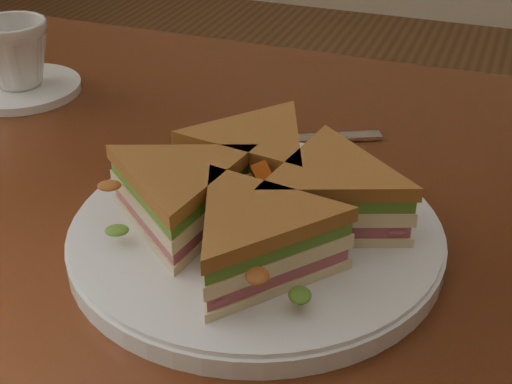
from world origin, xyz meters
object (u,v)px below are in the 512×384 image
plate (256,235)px  knife (274,141)px  sandwich_wedges (256,197)px  saucer (21,88)px  spoon (171,166)px  coffee_cup (15,53)px  table (277,295)px

plate → knife: (-0.05, 0.18, -0.01)m
plate → sandwich_wedges: size_ratio=1.03×
plate → sandwich_wedges: (0.00, 0.00, 0.04)m
knife → saucer: (-0.33, 0.02, 0.00)m
spoon → coffee_cup: size_ratio=1.92×
plate → sandwich_wedges: 0.04m
sandwich_wedges → knife: size_ratio=1.51×
knife → sandwich_wedges: bearing=-102.3°
table → knife: size_ratio=6.09×
table → knife: bearing=111.3°
table → coffee_cup: size_ratio=14.27×
spoon → knife: spoon is taller
table → spoon: (-0.12, 0.03, 0.10)m
plate → knife: 0.18m
sandwich_wedges → saucer: (-0.38, 0.19, -0.04)m
sandwich_wedges → knife: bearing=104.9°
spoon → coffee_cup: coffee_cup is taller
sandwich_wedges → spoon: 0.15m
table → plate: size_ratio=3.91×
coffee_cup → plate: bearing=-15.0°
plate → spoon: (-0.12, 0.09, -0.00)m
coffee_cup → saucer: bearing=0.0°
knife → coffee_cup: (-0.33, 0.02, 0.05)m
table → plate: bearing=-90.2°
table → sandwich_wedges: size_ratio=4.04×
sandwich_wedges → spoon: (-0.12, 0.09, -0.04)m
spoon → knife: 0.12m
plate → spoon: size_ratio=1.91×
spoon → plate: bearing=-68.0°
sandwich_wedges → spoon: bearing=144.9°
sandwich_wedges → saucer: size_ratio=2.09×
knife → coffee_cup: 0.33m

